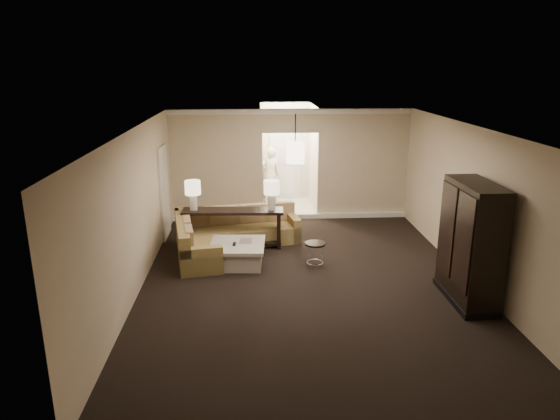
{
  "coord_description": "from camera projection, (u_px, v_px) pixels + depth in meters",
  "views": [
    {
      "loc": [
        -1.01,
        -8.32,
        3.87
      ],
      "look_at": [
        -0.43,
        1.2,
        1.05
      ],
      "focal_mm": 32.0,
      "sensor_mm": 36.0,
      "label": 1
    }
  ],
  "objects": [
    {
      "name": "person",
      "position": [
        270.0,
        172.0,
        14.2
      ],
      "size": [
        0.74,
        0.59,
        1.77
      ],
      "primitive_type": "imported",
      "rotation": [
        0.0,
        0.0,
        3.43
      ],
      "color": "beige",
      "rests_on": "ground"
    },
    {
      "name": "wall_back",
      "position": [
        290.0,
        165.0,
        12.55
      ],
      "size": [
        6.0,
        0.04,
        2.8
      ],
      "primitive_type": "cube",
      "color": "beige",
      "rests_on": "ground"
    },
    {
      "name": "drink_table",
      "position": [
        315.0,
        250.0,
        9.75
      ],
      "size": [
        0.4,
        0.4,
        0.5
      ],
      "rotation": [
        0.0,
        0.0,
        0.15
      ],
      "color": "black",
      "rests_on": "ground"
    },
    {
      "name": "ground",
      "position": [
        307.0,
        283.0,
        9.12
      ],
      "size": [
        8.0,
        8.0,
        0.0
      ],
      "primitive_type": "plane",
      "color": "black",
      "rests_on": "ground"
    },
    {
      "name": "wall_left",
      "position": [
        135.0,
        213.0,
        8.55
      ],
      "size": [
        0.04,
        8.0,
        2.8
      ],
      "primitive_type": "cube",
      "color": "beige",
      "rests_on": "ground"
    },
    {
      "name": "wall_front",
      "position": [
        356.0,
        325.0,
        4.89
      ],
      "size": [
        6.0,
        0.04,
        2.8
      ],
      "primitive_type": "cube",
      "color": "beige",
      "rests_on": "ground"
    },
    {
      "name": "armoire",
      "position": [
        470.0,
        246.0,
        8.21
      ],
      "size": [
        0.61,
        1.42,
        2.04
      ],
      "color": "black",
      "rests_on": "ground"
    },
    {
      "name": "ceiling",
      "position": [
        310.0,
        130.0,
        8.32
      ],
      "size": [
        6.0,
        8.0,
        0.02
      ],
      "primitive_type": "cube",
      "color": "silver",
      "rests_on": "wall_back"
    },
    {
      "name": "sectional_sofa",
      "position": [
        226.0,
        235.0,
        10.71
      ],
      "size": [
        2.81,
        2.5,
        0.81
      ],
      "rotation": [
        0.0,
        0.0,
        0.17
      ],
      "color": "brown",
      "rests_on": "ground"
    },
    {
      "name": "wall_right",
      "position": [
        476.0,
        207.0,
        8.89
      ],
      "size": [
        0.04,
        8.0,
        2.8
      ],
      "primitive_type": "cube",
      "color": "beige",
      "rests_on": "ground"
    },
    {
      "name": "coffee_table",
      "position": [
        238.0,
        253.0,
        9.94
      ],
      "size": [
        1.14,
        1.14,
        0.45
      ],
      "rotation": [
        0.0,
        0.0,
        -0.06
      ],
      "color": "beige",
      "rests_on": "ground"
    },
    {
      "name": "pendant_light",
      "position": [
        295.0,
        152.0,
        11.15
      ],
      "size": [
        0.38,
        0.38,
        1.09
      ],
      "color": "black",
      "rests_on": "ceiling"
    },
    {
      "name": "crown_molding",
      "position": [
        291.0,
        112.0,
        12.12
      ],
      "size": [
        6.0,
        0.1,
        0.12
      ],
      "primitive_type": "cube",
      "color": "white",
      "rests_on": "wall_back"
    },
    {
      "name": "baseboard",
      "position": [
        290.0,
        216.0,
        12.88
      ],
      "size": [
        6.0,
        0.1,
        0.12
      ],
      "primitive_type": "cube",
      "color": "white",
      "rests_on": "ground"
    },
    {
      "name": "foyer",
      "position": [
        286.0,
        159.0,
        13.86
      ],
      "size": [
        1.44,
        2.02,
        2.8
      ],
      "color": "white",
      "rests_on": "ground"
    },
    {
      "name": "table_lamp_left",
      "position": [
        193.0,
        191.0,
        10.58
      ],
      "size": [
        0.34,
        0.34,
        0.64
      ],
      "color": "silver",
      "rests_on": "console_table"
    },
    {
      "name": "side_door",
      "position": [
        164.0,
        192.0,
        11.33
      ],
      "size": [
        0.05,
        0.9,
        2.1
      ],
      "primitive_type": "cube",
      "color": "silver",
      "rests_on": "ground"
    },
    {
      "name": "console_table",
      "position": [
        233.0,
        225.0,
        10.81
      ],
      "size": [
        2.19,
        0.59,
        0.84
      ],
      "rotation": [
        0.0,
        0.0,
        -0.05
      ],
      "color": "black",
      "rests_on": "ground"
    },
    {
      "name": "table_lamp_right",
      "position": [
        272.0,
        190.0,
        10.6
      ],
      "size": [
        0.34,
        0.34,
        0.64
      ],
      "color": "silver",
      "rests_on": "console_table"
    }
  ]
}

